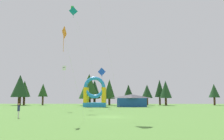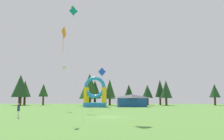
{
  "view_description": "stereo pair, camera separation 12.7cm",
  "coord_description": "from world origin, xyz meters",
  "px_view_note": "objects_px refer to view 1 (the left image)",
  "views": [
    {
      "loc": [
        1.05,
        -31.82,
        2.62
      ],
      "look_at": [
        0.0,
        6.99,
        7.05
      ],
      "focal_mm": 37.97,
      "sensor_mm": 36.0,
      "label": 1
    },
    {
      "loc": [
        1.18,
        -31.82,
        2.62
      ],
      "look_at": [
        0.0,
        6.99,
        7.05
      ],
      "focal_mm": 37.97,
      "sensor_mm": 36.0,
      "label": 2
    }
  ],
  "objects_px": {
    "kite_orange_diamond": "(63,34)",
    "kite_white_box": "(64,68)",
    "kite_teal_diamond": "(73,12)",
    "person_left_edge": "(19,109)",
    "kite_blue_diamond": "(102,72)",
    "inflatable_blue_arch": "(95,96)",
    "festival_tent": "(131,100)",
    "kite_green_box": "(73,9)"
  },
  "relations": [
    {
      "from": "kite_orange_diamond",
      "to": "kite_white_box",
      "type": "relative_size",
      "value": 1.17
    },
    {
      "from": "kite_teal_diamond",
      "to": "person_left_edge",
      "type": "bearing_deg",
      "value": -102.97
    },
    {
      "from": "kite_blue_diamond",
      "to": "inflatable_blue_arch",
      "type": "height_order",
      "value": "kite_blue_diamond"
    },
    {
      "from": "kite_blue_diamond",
      "to": "festival_tent",
      "type": "distance_m",
      "value": 13.26
    },
    {
      "from": "kite_green_box",
      "to": "inflatable_blue_arch",
      "type": "bearing_deg",
      "value": 38.32
    },
    {
      "from": "festival_tent",
      "to": "kite_green_box",
      "type": "bearing_deg",
      "value": -159.14
    },
    {
      "from": "inflatable_blue_arch",
      "to": "kite_orange_diamond",
      "type": "bearing_deg",
      "value": -89.48
    },
    {
      "from": "kite_green_box",
      "to": "kite_teal_diamond",
      "type": "distance_m",
      "value": 15.02
    },
    {
      "from": "kite_orange_diamond",
      "to": "kite_white_box",
      "type": "height_order",
      "value": "kite_orange_diamond"
    },
    {
      "from": "kite_teal_diamond",
      "to": "person_left_edge",
      "type": "distance_m",
      "value": 24.1
    },
    {
      "from": "person_left_edge",
      "to": "festival_tent",
      "type": "xyz_separation_m",
      "value": [
        15.89,
        34.73,
        0.6
      ]
    },
    {
      "from": "kite_orange_diamond",
      "to": "inflatable_blue_arch",
      "type": "bearing_deg",
      "value": 90.52
    },
    {
      "from": "kite_orange_diamond",
      "to": "kite_white_box",
      "type": "bearing_deg",
      "value": 102.48
    },
    {
      "from": "kite_green_box",
      "to": "festival_tent",
      "type": "bearing_deg",
      "value": 20.86
    },
    {
      "from": "kite_white_box",
      "to": "festival_tent",
      "type": "bearing_deg",
      "value": 55.6
    },
    {
      "from": "kite_teal_diamond",
      "to": "person_left_edge",
      "type": "relative_size",
      "value": 11.01
    },
    {
      "from": "kite_green_box",
      "to": "person_left_edge",
      "type": "bearing_deg",
      "value": -91.29
    },
    {
      "from": "kite_teal_diamond",
      "to": "festival_tent",
      "type": "height_order",
      "value": "kite_teal_diamond"
    },
    {
      "from": "kite_green_box",
      "to": "kite_white_box",
      "type": "relative_size",
      "value": 3.04
    },
    {
      "from": "kite_blue_diamond",
      "to": "kite_green_box",
      "type": "bearing_deg",
      "value": 159.58
    },
    {
      "from": "kite_orange_diamond",
      "to": "kite_teal_diamond",
      "type": "height_order",
      "value": "kite_teal_diamond"
    },
    {
      "from": "kite_white_box",
      "to": "festival_tent",
      "type": "xyz_separation_m",
      "value": [
        13.72,
        20.04,
        -6.4
      ]
    },
    {
      "from": "kite_green_box",
      "to": "festival_tent",
      "type": "height_order",
      "value": "kite_green_box"
    },
    {
      "from": "kite_orange_diamond",
      "to": "person_left_edge",
      "type": "height_order",
      "value": "kite_orange_diamond"
    },
    {
      "from": "kite_teal_diamond",
      "to": "festival_tent",
      "type": "xyz_separation_m",
      "value": [
        12.34,
        19.3,
        -17.57
      ]
    },
    {
      "from": "inflatable_blue_arch",
      "to": "person_left_edge",
      "type": "bearing_deg",
      "value": -100.46
    },
    {
      "from": "kite_blue_diamond",
      "to": "festival_tent",
      "type": "bearing_deg",
      "value": 49.93
    },
    {
      "from": "kite_teal_diamond",
      "to": "inflatable_blue_arch",
      "type": "relative_size",
      "value": 2.52
    },
    {
      "from": "kite_teal_diamond",
      "to": "kite_blue_diamond",
      "type": "bearing_deg",
      "value": 64.73
    },
    {
      "from": "kite_teal_diamond",
      "to": "person_left_edge",
      "type": "height_order",
      "value": "kite_teal_diamond"
    },
    {
      "from": "inflatable_blue_arch",
      "to": "kite_green_box",
      "type": "bearing_deg",
      "value": -141.68
    },
    {
      "from": "person_left_edge",
      "to": "inflatable_blue_arch",
      "type": "xyz_separation_m",
      "value": [
        6.14,
        33.26,
        1.9
      ]
    },
    {
      "from": "kite_orange_diamond",
      "to": "kite_green_box",
      "type": "xyz_separation_m",
      "value": [
        -5.84,
        33.75,
        15.85
      ]
    },
    {
      "from": "kite_green_box",
      "to": "festival_tent",
      "type": "xyz_separation_m",
      "value": [
        15.24,
        5.81,
        -23.51
      ]
    },
    {
      "from": "kite_orange_diamond",
      "to": "person_left_edge",
      "type": "bearing_deg",
      "value": 143.32
    },
    {
      "from": "kite_orange_diamond",
      "to": "kite_green_box",
      "type": "relative_size",
      "value": 0.38
    },
    {
      "from": "kite_white_box",
      "to": "person_left_edge",
      "type": "height_order",
      "value": "kite_white_box"
    },
    {
      "from": "kite_orange_diamond",
      "to": "kite_blue_diamond",
      "type": "bearing_deg",
      "value": 86.2
    },
    {
      "from": "kite_orange_diamond",
      "to": "kite_white_box",
      "type": "distance_m",
      "value": 20.03
    },
    {
      "from": "kite_green_box",
      "to": "kite_blue_diamond",
      "type": "relative_size",
      "value": 2.83
    },
    {
      "from": "kite_blue_diamond",
      "to": "kite_teal_diamond",
      "type": "bearing_deg",
      "value": -115.27
    },
    {
      "from": "kite_green_box",
      "to": "kite_white_box",
      "type": "bearing_deg",
      "value": -83.92
    }
  ]
}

